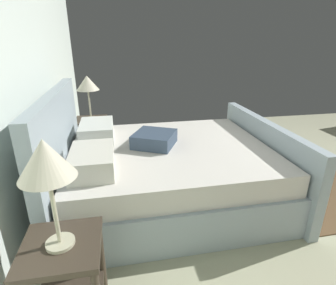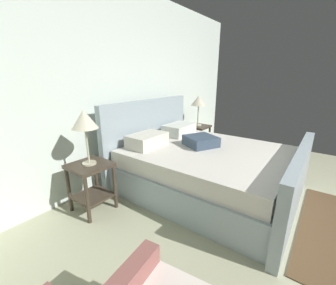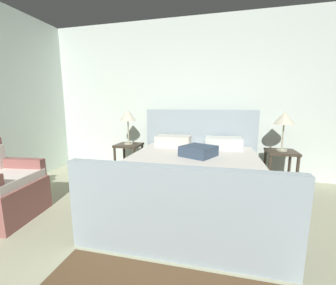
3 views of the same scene
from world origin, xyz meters
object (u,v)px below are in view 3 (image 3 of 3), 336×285
Objects in this scene: bed at (192,177)px; table_lamp_right at (284,119)px; nightstand_right at (280,163)px; table_lamp_left at (128,116)px; nightstand_left at (129,155)px.

bed reaches higher than table_lamp_right.
table_lamp_right is at bearing 33.63° from bed.
nightstand_right is 2.66m from table_lamp_left.
nightstand_right is 0.95× the size of table_lamp_left.
nightstand_right is at bearing -146.31° from table_lamp_right.
bed is 3.84× the size of nightstand_right.
table_lamp_left is (-1.28, 0.83, 0.76)m from bed.
nightstand_left is at bearing -179.40° from table_lamp_right.
bed reaches higher than nightstand_left.
bed is 3.84× the size of nightstand_left.
table_lamp_right is 1.02× the size of nightstand_left.
nightstand_right is at bearing 33.63° from bed.
table_lamp_left is at bearing -179.40° from nightstand_right.
nightstand_left is at bearing -75.96° from table_lamp_left.
table_lamp_right is at bearing 0.60° from table_lamp_left.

